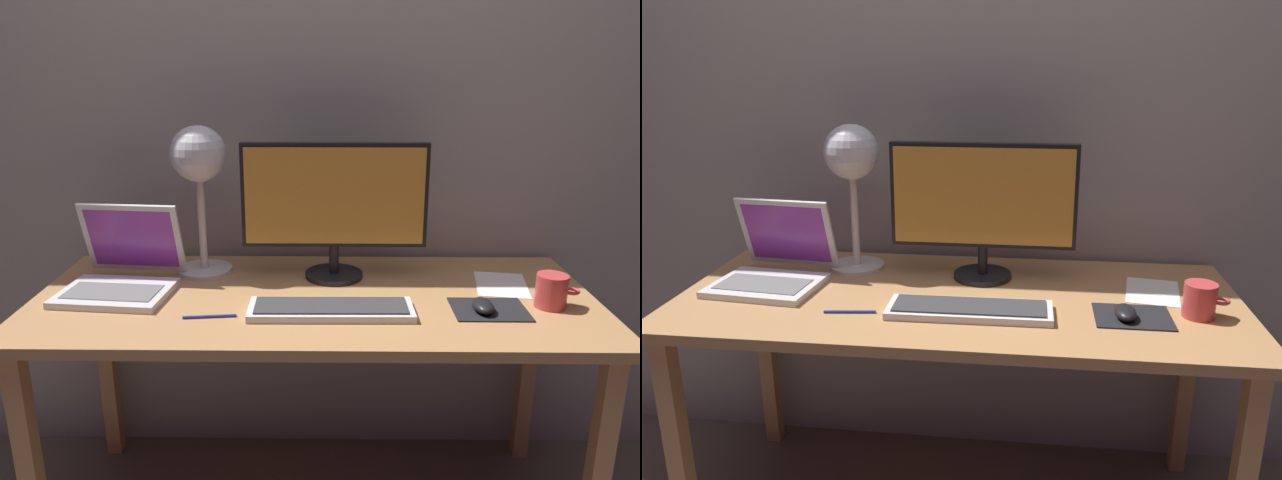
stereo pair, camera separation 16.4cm
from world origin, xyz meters
TOP-DOWN VIEW (x-y plane):
  - back_wall at (0.00, 0.40)m, footprint 4.80×0.06m
  - desk at (0.00, 0.00)m, footprint 1.60×0.70m
  - monitor at (0.06, 0.15)m, footprint 0.56×0.18m
  - keyboard_main at (0.05, -0.13)m, footprint 0.44×0.14m
  - laptop at (-0.56, 0.05)m, footprint 0.33×0.33m
  - desk_lamp at (-0.35, 0.19)m, footprint 0.17×0.17m
  - mousepad at (0.48, -0.10)m, footprint 0.20×0.16m
  - mouse at (0.45, -0.12)m, footprint 0.06×0.10m
  - coffee_mug at (0.65, -0.08)m, footprint 0.12×0.08m
  - paper_sheet_near_mouse at (0.56, 0.09)m, footprint 0.18×0.23m
  - pen at (-0.27, -0.17)m, footprint 0.14×0.02m

SIDE VIEW (x-z plane):
  - desk at x=0.00m, z-range 0.29..1.03m
  - paper_sheet_near_mouse at x=0.56m, z-range 0.74..0.74m
  - mousepad at x=0.48m, z-range 0.74..0.74m
  - pen at x=-0.27m, z-range 0.74..0.75m
  - keyboard_main at x=0.05m, z-range 0.74..0.76m
  - mouse at x=0.45m, z-range 0.74..0.78m
  - coffee_mug at x=0.65m, z-range 0.74..0.83m
  - laptop at x=-0.56m, z-range 0.69..0.93m
  - monitor at x=0.06m, z-range 0.77..1.19m
  - desk_lamp at x=-0.35m, z-range 0.85..1.31m
  - back_wall at x=0.00m, z-range 0.00..2.60m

